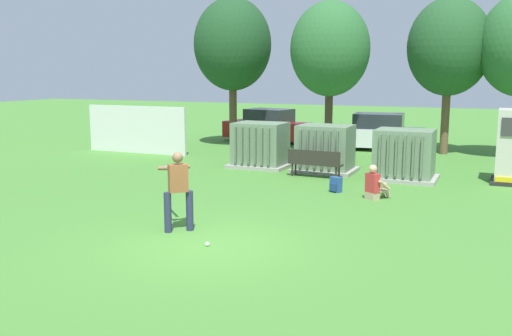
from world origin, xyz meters
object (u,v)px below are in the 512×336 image
(backpack, at_px, (336,185))
(park_bench, at_px, (315,162))
(seated_spectator, at_px, (375,186))
(parked_car_left_of_center, at_px, (376,133))
(batter, at_px, (178,187))
(transformer_mid_east, at_px, (404,155))
(sports_ball, at_px, (207,244))
(parked_car_leftmost, at_px, (267,126))
(transformer_mid_west, at_px, (325,149))
(transformer_west, at_px, (260,145))

(backpack, bearing_deg, park_bench, 123.22)
(seated_spectator, bearing_deg, park_bench, 136.23)
(seated_spectator, height_order, parked_car_left_of_center, parked_car_left_of_center)
(batter, xyz_separation_m, backpack, (2.05, 5.31, -0.76))
(transformer_mid_east, bearing_deg, seated_spectator, -94.50)
(sports_ball, bearing_deg, park_bench, 92.24)
(seated_spectator, height_order, parked_car_leftmost, parked_car_leftmost)
(transformer_mid_west, height_order, sports_ball, transformer_mid_west)
(transformer_west, height_order, batter, batter)
(batter, bearing_deg, parked_car_leftmost, 105.50)
(batter, height_order, sports_ball, batter)
(transformer_west, height_order, parked_car_left_of_center, same)
(transformer_mid_west, bearing_deg, parked_car_left_of_center, 86.01)
(transformer_mid_west, bearing_deg, transformer_mid_east, -8.90)
(transformer_mid_east, bearing_deg, sports_ball, -105.35)
(transformer_mid_east, height_order, park_bench, transformer_mid_east)
(sports_ball, bearing_deg, transformer_mid_west, 92.09)
(seated_spectator, bearing_deg, sports_ball, -111.12)
(parked_car_leftmost, bearing_deg, transformer_mid_west, -54.69)
(transformer_west, distance_m, transformer_mid_west, 2.45)
(park_bench, xyz_separation_m, parked_car_left_of_center, (0.42, 7.58, 0.22))
(transformer_mid_east, distance_m, parked_car_left_of_center, 7.14)
(transformer_mid_east, height_order, batter, batter)
(transformer_mid_east, bearing_deg, transformer_west, 174.83)
(transformer_west, xyz_separation_m, batter, (1.67, -8.51, 0.19))
(park_bench, height_order, sports_ball, park_bench)
(park_bench, distance_m, parked_car_left_of_center, 7.60)
(transformer_mid_west, relative_size, park_bench, 1.15)
(transformer_mid_east, bearing_deg, parked_car_left_of_center, 108.90)
(batter, xyz_separation_m, sports_ball, (1.12, -0.76, -0.93))
(backpack, bearing_deg, parked_car_leftmost, 121.62)
(park_bench, xyz_separation_m, parked_car_leftmost, (-5.18, 8.53, 0.22))
(transformer_west, xyz_separation_m, seated_spectator, (4.96, -3.67, -0.41))
(transformer_west, distance_m, batter, 8.67)
(park_bench, height_order, seated_spectator, seated_spectator)
(seated_spectator, relative_size, backpack, 2.19)
(transformer_mid_west, distance_m, parked_car_leftmost, 8.91)
(batter, relative_size, sports_ball, 19.33)
(park_bench, relative_size, seated_spectator, 1.89)
(transformer_mid_west, xyz_separation_m, transformer_mid_east, (2.75, -0.43, 0.00))
(backpack, bearing_deg, parked_car_left_of_center, 94.99)
(transformer_west, distance_m, transformer_mid_east, 5.23)
(batter, relative_size, backpack, 3.95)
(park_bench, bearing_deg, parked_car_leftmost, 121.25)
(transformer_west, bearing_deg, transformer_mid_east, -5.17)
(seated_spectator, bearing_deg, parked_car_leftmost, 125.07)
(park_bench, height_order, parked_car_left_of_center, parked_car_left_of_center)
(transformer_mid_west, relative_size, parked_car_leftmost, 0.48)
(transformer_mid_west, xyz_separation_m, backpack, (1.27, -3.16, -0.57))
(transformer_west, relative_size, seated_spectator, 2.18)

